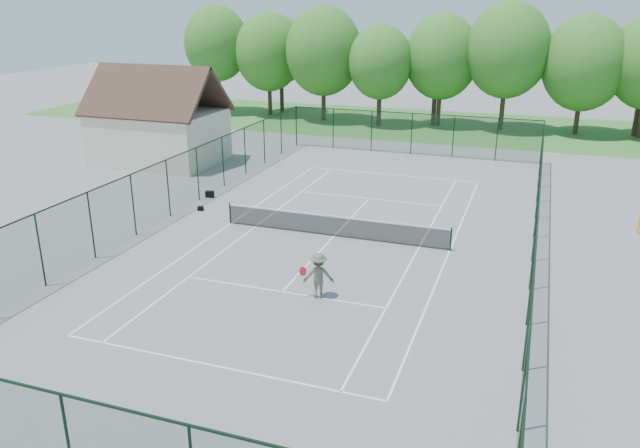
# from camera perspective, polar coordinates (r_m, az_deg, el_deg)

# --- Properties ---
(ground) EXTENTS (140.00, 140.00, 0.00)m
(ground) POSITION_cam_1_polar(r_m,az_deg,el_deg) (29.75, 1.28, -1.13)
(ground) COLOR gray
(ground) RESTS_ON ground
(grass_far) EXTENTS (80.00, 16.00, 0.01)m
(grass_far) POSITION_cam_1_polar(r_m,az_deg,el_deg) (58.07, 10.70, 8.87)
(grass_far) COLOR #3E7D32
(grass_far) RESTS_ON ground
(court_lines) EXTENTS (11.05, 23.85, 0.01)m
(court_lines) POSITION_cam_1_polar(r_m,az_deg,el_deg) (29.75, 1.28, -1.13)
(court_lines) COLOR white
(court_lines) RESTS_ON ground
(tennis_net) EXTENTS (11.08, 0.08, 1.10)m
(tennis_net) POSITION_cam_1_polar(r_m,az_deg,el_deg) (29.56, 1.29, -0.09)
(tennis_net) COLOR black
(tennis_net) RESTS_ON ground
(fence_enclosure) EXTENTS (18.05, 36.05, 3.02)m
(fence_enclosure) POSITION_cam_1_polar(r_m,az_deg,el_deg) (29.24, 1.30, 1.73)
(fence_enclosure) COLOR #19341F
(fence_enclosure) RESTS_ON ground
(utility_building) EXTENTS (8.60, 6.27, 6.63)m
(utility_building) POSITION_cam_1_polar(r_m,az_deg,el_deg) (44.61, -14.60, 9.45)
(utility_building) COLOR #F1E4C4
(utility_building) RESTS_ON ground
(tree_line_far) EXTENTS (39.40, 6.40, 9.70)m
(tree_line_far) POSITION_cam_1_polar(r_m,az_deg,el_deg) (57.28, 11.08, 14.75)
(tree_line_far) COLOR #3E2F1E
(tree_line_far) RESTS_ON ground
(sports_bag_a) EXTENTS (0.50, 0.35, 0.37)m
(sports_bag_a) POSITION_cam_1_polar(r_m,az_deg,el_deg) (36.21, -10.05, 2.71)
(sports_bag_a) COLOR black
(sports_bag_a) RESTS_ON ground
(sports_bag_b) EXTENTS (0.35, 0.28, 0.24)m
(sports_bag_b) POSITION_cam_1_polar(r_m,az_deg,el_deg) (33.97, -10.87, 1.40)
(sports_bag_b) COLOR black
(sports_bag_b) RESTS_ON ground
(tennis_player) EXTENTS (2.07, 1.00, 1.79)m
(tennis_player) POSITION_cam_1_polar(r_m,az_deg,el_deg) (23.42, -0.14, -4.72)
(tennis_player) COLOR #585D42
(tennis_player) RESTS_ON ground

